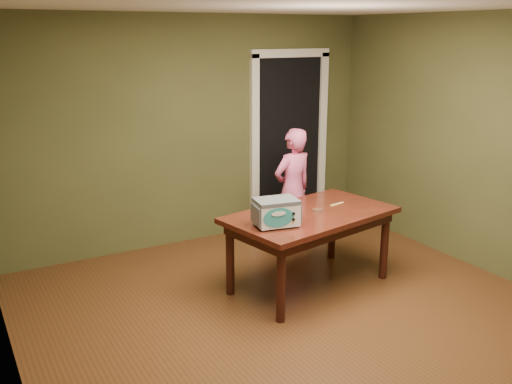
% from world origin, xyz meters
% --- Properties ---
extents(floor, '(5.00, 5.00, 0.00)m').
position_xyz_m(floor, '(0.00, 0.00, 0.00)').
color(floor, '#572E19').
rests_on(floor, ground).
extents(room_shell, '(4.52, 5.02, 2.61)m').
position_xyz_m(room_shell, '(0.00, 0.00, 1.71)').
color(room_shell, '#4F4F2A').
rests_on(room_shell, ground).
extents(doorway, '(1.10, 0.66, 2.25)m').
position_xyz_m(doorway, '(1.30, 2.78, 1.06)').
color(doorway, black).
rests_on(doorway, ground).
extents(dining_table, '(1.74, 1.18, 0.75)m').
position_xyz_m(dining_table, '(0.44, 0.74, 0.65)').
color(dining_table, '#37150C').
rests_on(dining_table, floor).
extents(toy_oven, '(0.43, 0.32, 0.24)m').
position_xyz_m(toy_oven, '(-0.05, 0.58, 0.88)').
color(toy_oven, '#4C4F54').
rests_on(toy_oven, dining_table).
extents(baking_pan, '(0.10, 0.10, 0.02)m').
position_xyz_m(baking_pan, '(0.52, 0.74, 0.76)').
color(baking_pan, silver).
rests_on(baking_pan, dining_table).
extents(spatula, '(0.18, 0.06, 0.01)m').
position_xyz_m(spatula, '(0.81, 0.83, 0.75)').
color(spatula, '#D7B45D').
rests_on(spatula, dining_table).
extents(child, '(0.54, 0.39, 1.39)m').
position_xyz_m(child, '(0.85, 1.69, 0.69)').
color(child, '#E75F94').
rests_on(child, floor).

